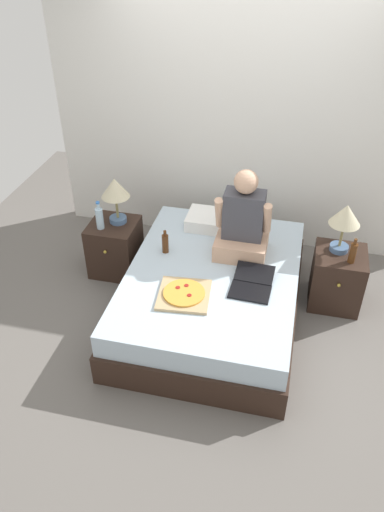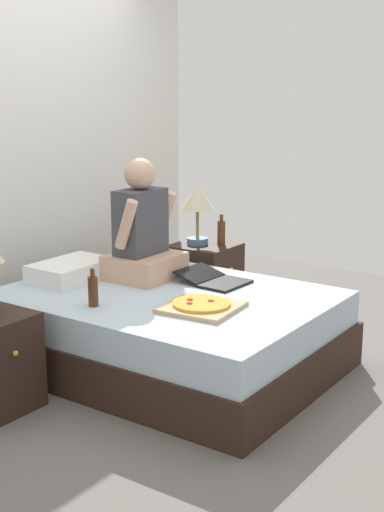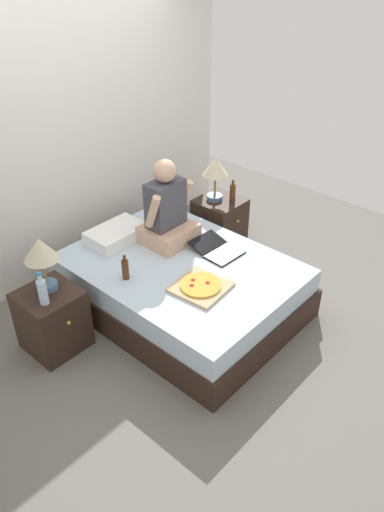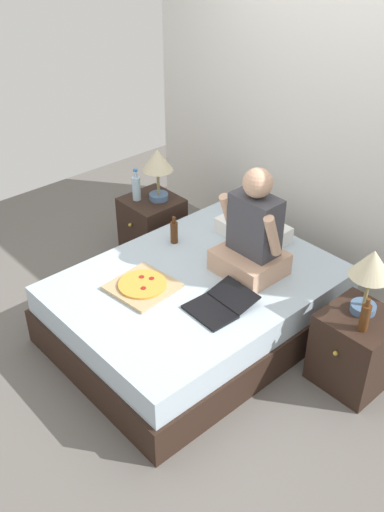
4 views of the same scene
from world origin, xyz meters
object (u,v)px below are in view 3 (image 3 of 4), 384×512
lamp_on_left_nightstand (41,253)px  nightstand_right (219,222)px  nightstand_left (53,320)px  lamp_on_right_nightstand (215,170)px  water_bottle (43,291)px  person_seated (167,213)px  pizza_box (201,286)px  beer_bottle (233,192)px  beer_bottle_on_bed (125,269)px  bed (182,286)px  laptop (219,250)px

lamp_on_left_nightstand → nightstand_right: lamp_on_left_nightstand is taller
nightstand_left → lamp_on_right_nightstand: 2.14m
nightstand_left → water_bottle: bearing=-131.7°
person_seated → pizza_box: (-0.34, -0.70, -0.27)m
nightstand_left → pizza_box: (0.88, -0.78, 0.23)m
water_bottle → beer_bottle: 2.23m
water_bottle → beer_bottle_on_bed: 0.68m
pizza_box → nightstand_left: bearing=138.5°
beer_bottle_on_bed → pizza_box: bearing=-60.8°
bed → nightstand_left: 1.13m
laptop → pizza_box: bearing=-155.8°
pizza_box → lamp_on_left_nightstand: bearing=135.4°
pizza_box → beer_bottle_on_bed: size_ratio=1.99×
bed → laptop: laptop is taller
nightstand_right → lamp_on_left_nightstand: bearing=178.6°
pizza_box → nightstand_right: bearing=33.1°
water_bottle → lamp_on_right_nightstand: (2.13, 0.14, 0.22)m
water_bottle → laptop: water_bottle is taller
lamp_on_right_nightstand → beer_bottle_on_bed: lamp_on_right_nightstand is taller
nightstand_right → beer_bottle: 0.38m
nightstand_left → lamp_on_right_nightstand: bearing=1.4°
bed → laptop: 0.45m
bed → beer_bottle: (1.11, 0.33, 0.39)m
bed → nightstand_left: size_ratio=3.67×
lamp_on_right_nightstand → laptop: size_ratio=1.05×
nightstand_left → person_seated: person_seated is taller
laptop → pizza_box: 0.55m
beer_bottle → beer_bottle_on_bed: (-1.57, -0.14, -0.06)m
lamp_on_right_nightstand → nightstand_right: bearing=-59.1°
nightstand_right → lamp_on_right_nightstand: lamp_on_right_nightstand is taller
lamp_on_left_nightstand → bed: bearing=-25.5°
lamp_on_left_nightstand → laptop: size_ratio=1.05×
lamp_on_left_nightstand → pizza_box: bearing=-44.6°
nightstand_left → laptop: size_ratio=1.24×
nightstand_left → person_seated: (1.23, -0.09, 0.50)m
nightstand_left → bed: bearing=-22.3°
bed → water_bottle: size_ratio=7.04×
lamp_on_right_nightstand → water_bottle: bearing=-176.2°
bed → beer_bottle: size_ratio=8.45×
nightstand_right → lamp_on_right_nightstand: size_ratio=1.17×
nightstand_right → pizza_box: nightstand_right is taller
nightstand_right → laptop: 0.93m
lamp_on_right_nightstand → person_seated: bearing=-170.6°
bed → lamp_on_left_nightstand: lamp_on_left_nightstand is taller
bed → beer_bottle: bearing=16.4°
bed → beer_bottle: 1.22m
laptop → lamp_on_left_nightstand: bearing=155.6°
water_bottle → person_seated: bearing=0.2°
water_bottle → person_seated: 1.31m
bed → nightstand_right: 1.13m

